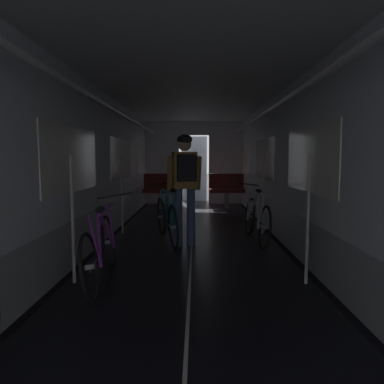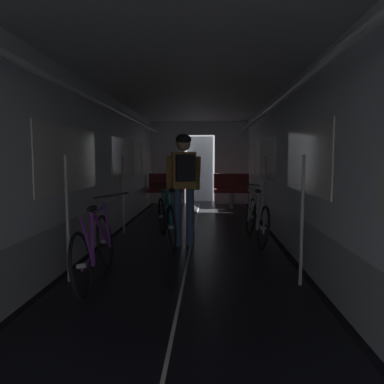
{
  "view_description": "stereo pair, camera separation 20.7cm",
  "coord_description": "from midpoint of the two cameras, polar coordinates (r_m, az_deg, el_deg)",
  "views": [
    {
      "loc": [
        0.07,
        -1.72,
        1.36
      ],
      "look_at": [
        0.0,
        4.23,
        0.8
      ],
      "focal_mm": 33.6,
      "sensor_mm": 36.0,
      "label": 1
    },
    {
      "loc": [
        0.28,
        -1.72,
        1.36
      ],
      "look_at": [
        0.0,
        4.23,
        0.8
      ],
      "focal_mm": 33.6,
      "sensor_mm": 36.0,
      "label": 2
    }
  ],
  "objects": [
    {
      "name": "bicycle_purple",
      "position": [
        4.11,
        -15.66,
        -8.69
      ],
      "size": [
        0.44,
        1.7,
        0.96
      ],
      "color": "black",
      "rests_on": "ground"
    },
    {
      "name": "bench_seat_far_right",
      "position": [
        9.85,
        4.88,
        0.73
      ],
      "size": [
        0.98,
        0.51,
        0.95
      ],
      "color": "gray",
      "rests_on": "ground"
    },
    {
      "name": "person_cyclist_aisle",
      "position": [
        5.52,
        -2.22,
        2.33
      ],
      "size": [
        0.56,
        0.45,
        1.73
      ],
      "color": "#384C75",
      "rests_on": "ground"
    },
    {
      "name": "bicycle_teal_in_aisle",
      "position": [
        5.88,
        -5.02,
        -4.23
      ],
      "size": [
        0.58,
        1.65,
        0.94
      ],
      "color": "black",
      "rests_on": "ground"
    },
    {
      "name": "bench_seat_far_left",
      "position": [
        9.89,
        -5.58,
        0.74
      ],
      "size": [
        0.98,
        0.51,
        0.95
      ],
      "color": "gray",
      "rests_on": "ground"
    },
    {
      "name": "bicycle_silver",
      "position": [
        5.94,
        9.18,
        -4.21
      ],
      "size": [
        0.44,
        1.69,
        0.95
      ],
      "color": "black",
      "rests_on": "ground"
    },
    {
      "name": "train_car_shell",
      "position": [
        5.33,
        -1.21,
        8.96
      ],
      "size": [
        3.14,
        12.34,
        2.57
      ],
      "color": "black",
      "rests_on": "ground"
    }
  ]
}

